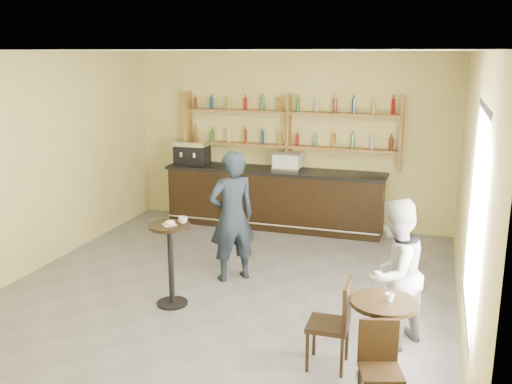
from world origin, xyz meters
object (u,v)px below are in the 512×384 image
(espresso_machine, at_px, (192,153))
(chair_west, at_px, (328,324))
(pastry_case, at_px, (288,162))
(patron_second, at_px, (393,274))
(chair_south, at_px, (381,371))
(bar_counter, at_px, (274,198))
(cafe_table, at_px, (382,340))
(pedestal_table, at_px, (171,265))
(man_main, at_px, (232,216))

(espresso_machine, height_order, chair_west, espresso_machine)
(pastry_case, height_order, patron_second, patron_second)
(espresso_machine, bearing_deg, chair_west, -54.45)
(chair_west, height_order, chair_south, chair_west)
(espresso_machine, xyz_separation_m, patron_second, (4.09, -3.85, -0.48))
(bar_counter, height_order, cafe_table, bar_counter)
(pedestal_table, xyz_separation_m, cafe_table, (2.75, -0.91, -0.12))
(espresso_machine, distance_m, pedestal_table, 3.96)
(espresso_machine, xyz_separation_m, pastry_case, (1.88, 0.00, -0.07))
(man_main, relative_size, cafe_table, 2.25)
(man_main, xyz_separation_m, patron_second, (2.33, -1.25, -0.10))
(espresso_machine, distance_m, pastry_case, 1.88)
(pedestal_table, distance_m, cafe_table, 2.90)
(cafe_table, bearing_deg, pedestal_table, 161.64)
(bar_counter, distance_m, espresso_machine, 1.81)
(espresso_machine, height_order, pastry_case, espresso_machine)
(patron_second, bearing_deg, bar_counter, -117.08)
(man_main, xyz_separation_m, cafe_table, (2.30, -1.96, -0.52))
(pedestal_table, height_order, patron_second, patron_second)
(cafe_table, distance_m, patron_second, 0.83)
(pedestal_table, bearing_deg, bar_counter, 85.04)
(man_main, height_order, chair_west, man_main)
(espresso_machine, height_order, man_main, man_main)
(cafe_table, xyz_separation_m, chair_south, (0.05, -0.60, 0.01))
(pedestal_table, distance_m, man_main, 1.21)
(pastry_case, relative_size, man_main, 0.27)
(cafe_table, bearing_deg, man_main, 139.52)
(espresso_machine, height_order, cafe_table, espresso_machine)
(pastry_case, bearing_deg, chair_west, -70.06)
(patron_second, bearing_deg, man_main, -87.82)
(pastry_case, bearing_deg, pedestal_table, -98.73)
(bar_counter, distance_m, pedestal_table, 3.67)
(chair_south, bearing_deg, pedestal_table, 134.06)
(espresso_machine, bearing_deg, bar_counter, -2.32)
(espresso_machine, distance_m, man_main, 3.17)
(chair_south, xyz_separation_m, patron_second, (-0.02, 1.31, 0.42))
(espresso_machine, xyz_separation_m, chair_west, (3.51, -4.52, -0.84))
(bar_counter, bearing_deg, pastry_case, 0.00)
(bar_counter, height_order, patron_second, patron_second)
(bar_counter, bearing_deg, cafe_table, -61.98)
(pastry_case, distance_m, chair_south, 5.69)
(bar_counter, distance_m, chair_west, 4.89)
(espresso_machine, height_order, patron_second, patron_second)
(chair_south, bearing_deg, cafe_table, 77.22)
(pastry_case, xyz_separation_m, chair_south, (2.23, -5.17, -0.83))
(man_main, xyz_separation_m, chair_west, (1.75, -1.91, -0.46))
(man_main, bearing_deg, espresso_machine, -98.03)
(espresso_machine, xyz_separation_m, chair_south, (4.11, -5.17, -0.90))
(pastry_case, xyz_separation_m, man_main, (-0.12, -2.60, -0.31))
(bar_counter, distance_m, chair_south, 5.73)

